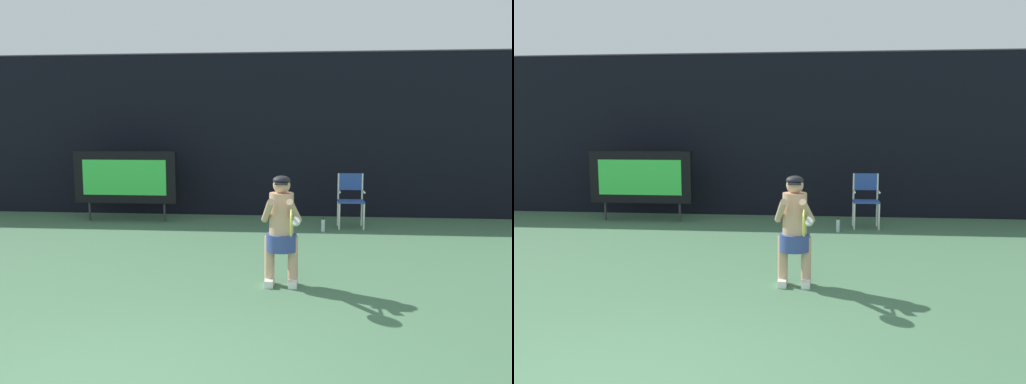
# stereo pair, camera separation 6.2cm
# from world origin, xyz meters

# --- Properties ---
(backdrop_screen) EXTENTS (18.00, 0.12, 3.66)m
(backdrop_screen) POSITION_xyz_m (0.00, 8.50, 1.81)
(backdrop_screen) COLOR black
(backdrop_screen) RESTS_ON ground
(scoreboard) EXTENTS (2.20, 0.21, 1.50)m
(scoreboard) POSITION_xyz_m (-2.41, 7.49, 0.95)
(scoreboard) COLOR black
(scoreboard) RESTS_ON ground
(umpire_chair) EXTENTS (0.52, 0.44, 1.08)m
(umpire_chair) POSITION_xyz_m (2.32, 7.25, 0.62)
(umpire_chair) COLOR white
(umpire_chair) RESTS_ON ground
(water_bottle) EXTENTS (0.07, 0.07, 0.27)m
(water_bottle) POSITION_xyz_m (1.75, 6.73, 0.12)
(water_bottle) COLOR silver
(water_bottle) RESTS_ON ground
(tennis_player) EXTENTS (0.53, 0.60, 1.42)m
(tennis_player) POSITION_xyz_m (1.08, 3.30, 0.76)
(tennis_player) COLOR white
(tennis_player) RESTS_ON ground
(tennis_racket) EXTENTS (0.03, 0.60, 0.31)m
(tennis_racket) POSITION_xyz_m (1.22, 2.68, 0.94)
(tennis_racket) COLOR black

